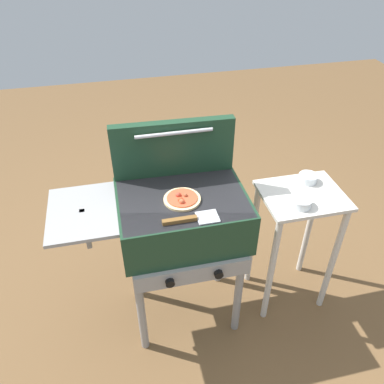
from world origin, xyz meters
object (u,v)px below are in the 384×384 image
object	(u,v)px
pizza_pepperoni	(182,199)
prep_table	(296,227)
grill	(180,220)
spatula	(191,219)
topping_bowl_near	(301,203)
topping_bowl_far	(308,178)

from	to	relation	value
pizza_pepperoni	prep_table	xyz separation A→B (m)	(0.67, 0.03, -0.34)
prep_table	grill	bearing A→B (deg)	-179.63
pizza_pepperoni	spatula	distance (m)	0.15
grill	topping_bowl_near	bearing A→B (deg)	-7.90
topping_bowl_near	topping_bowl_far	bearing A→B (deg)	55.59
topping_bowl_near	pizza_pepperoni	bearing A→B (deg)	174.33
topping_bowl_far	grill	bearing A→B (deg)	-172.02
topping_bowl_near	topping_bowl_far	distance (m)	0.23
topping_bowl_far	topping_bowl_near	bearing A→B (deg)	-124.41
grill	spatula	xyz separation A→B (m)	(0.02, -0.18, 0.15)
topping_bowl_near	topping_bowl_far	xyz separation A→B (m)	(0.13, 0.19, 0.00)
prep_table	spatula	bearing A→B (deg)	-164.62
spatula	prep_table	size ratio (longest dim) A/B	0.32
topping_bowl_near	grill	bearing A→B (deg)	172.10
spatula	prep_table	world-z (taller)	spatula
prep_table	topping_bowl_near	bearing A→B (deg)	-122.33
spatula	grill	bearing A→B (deg)	96.40
spatula	prep_table	xyz separation A→B (m)	(0.65, 0.18, -0.34)
spatula	topping_bowl_near	xyz separation A→B (m)	(0.60, 0.09, -0.08)
topping_bowl_far	spatula	bearing A→B (deg)	-158.93
grill	prep_table	world-z (taller)	grill
prep_table	topping_bowl_far	distance (m)	0.29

